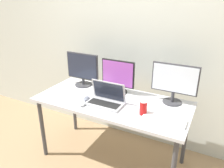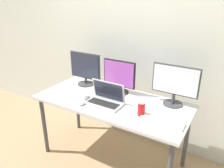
{
  "view_description": "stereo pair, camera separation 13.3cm",
  "coord_description": "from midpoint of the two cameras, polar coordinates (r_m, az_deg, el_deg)",
  "views": [
    {
      "loc": [
        0.91,
        -1.77,
        1.74
      ],
      "look_at": [
        0.0,
        0.0,
        0.92
      ],
      "focal_mm": 35.0,
      "sensor_mm": 36.0,
      "label": 1
    },
    {
      "loc": [
        1.03,
        -1.71,
        1.74
      ],
      "look_at": [
        0.0,
        0.0,
        0.92
      ],
      "focal_mm": 35.0,
      "sensor_mm": 36.0,
      "label": 2
    }
  ],
  "objects": [
    {
      "name": "ground_plane",
      "position": [
        2.64,
        1.53,
        -18.79
      ],
      "size": [
        16.0,
        16.0,
        0.0
      ],
      "primitive_type": "plane",
      "color": "#9E7F5B"
    },
    {
      "name": "mouse_by_keyboard",
      "position": [
        2.15,
        -6.06,
        -4.96
      ],
      "size": [
        0.08,
        0.11,
        0.03
      ],
      "primitive_type": "ellipsoid",
      "rotation": [
        0.0,
        0.0,
        0.25
      ],
      "color": "silver",
      "rests_on": "work_desk"
    },
    {
      "name": "soda_can_near_keyboard",
      "position": [
        1.96,
        9.63,
        -6.5
      ],
      "size": [
        0.07,
        0.07,
        0.13
      ],
      "color": "red",
      "rests_on": "work_desk"
    },
    {
      "name": "laptop_silver",
      "position": [
        2.14,
        0.15,
        -3.86
      ],
      "size": [
        0.36,
        0.21,
        0.22
      ],
      "color": "#B7B7BC",
      "rests_on": "work_desk"
    },
    {
      "name": "work_desk",
      "position": [
        2.26,
        1.7,
        -5.84
      ],
      "size": [
        1.56,
        0.71,
        0.74
      ],
      "color": "#424247",
      "rests_on": "ground"
    },
    {
      "name": "mouse_by_laptop",
      "position": [
        2.25,
        -4.88,
        -3.64
      ],
      "size": [
        0.09,
        0.11,
        0.03
      ],
      "primitive_type": "ellipsoid",
      "rotation": [
        0.0,
        0.0,
        0.37
      ],
      "color": "slate",
      "rests_on": "work_desk"
    },
    {
      "name": "monitor_right",
      "position": [
        2.16,
        17.84,
        0.09
      ],
      "size": [
        0.44,
        0.19,
        0.4
      ],
      "color": "#38383D",
      "rests_on": "work_desk"
    },
    {
      "name": "keyboard_main",
      "position": [
        1.92,
        14.86,
        -9.43
      ],
      "size": [
        0.37,
        0.14,
        0.02
      ],
      "primitive_type": "cube",
      "rotation": [
        0.0,
        0.0,
        0.01
      ],
      "color": "white",
      "rests_on": "work_desk"
    },
    {
      "name": "wall_back",
      "position": [
        2.56,
        8.53,
        12.23
      ],
      "size": [
        7.0,
        0.08,
        2.6
      ],
      "primitive_type": "cube",
      "color": "silver",
      "rests_on": "ground"
    },
    {
      "name": "monitor_center",
      "position": [
        2.33,
        3.49,
        1.84
      ],
      "size": [
        0.37,
        0.21,
        0.37
      ],
      "color": "black",
      "rests_on": "work_desk"
    },
    {
      "name": "monitor_left",
      "position": [
        2.56,
        -5.54,
        4.06
      ],
      "size": [
        0.41,
        0.2,
        0.39
      ],
      "color": "#38383D",
      "rests_on": "work_desk"
    }
  ]
}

